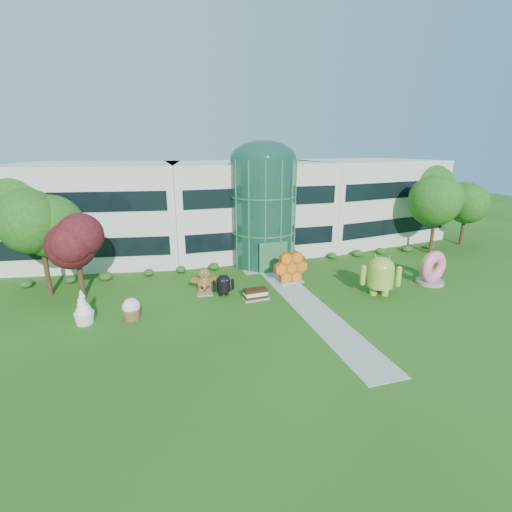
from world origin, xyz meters
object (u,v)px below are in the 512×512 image
object	(u,v)px
android_black	(223,283)
gingerbread	(204,281)
donut	(432,267)
android_green	(381,273)

from	to	relation	value
android_black	gingerbread	size ratio (longest dim) A/B	0.82
android_black	gingerbread	bearing A→B (deg)	159.40
donut	gingerbread	world-z (taller)	donut
donut	android_green	bearing A→B (deg)	176.55
gingerbread	android_black	bearing A→B (deg)	-14.84
android_green	donut	size ratio (longest dim) A/B	1.24
android_green	gingerbread	distance (m)	13.31
android_black	donut	bearing A→B (deg)	-6.28
android_black	donut	size ratio (longest dim) A/B	0.68
donut	gingerbread	size ratio (longest dim) A/B	1.20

